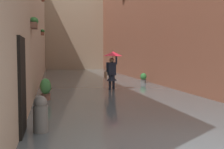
# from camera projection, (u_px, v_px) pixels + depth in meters

# --- Properties ---
(ground_plane) EXTENTS (69.03, 69.03, 0.00)m
(ground_plane) POSITION_uv_depth(u_px,v_px,m) (92.00, 83.00, 18.58)
(ground_plane) COLOR slate
(flood_water) EXTENTS (7.24, 33.61, 0.15)m
(flood_water) POSITION_uv_depth(u_px,v_px,m) (92.00, 82.00, 18.57)
(flood_water) COLOR #515B60
(flood_water) RESTS_ON ground_plane
(building_facade_left) EXTENTS (2.04, 31.61, 8.87)m
(building_facade_left) POSITION_uv_depth(u_px,v_px,m) (153.00, 15.00, 19.11)
(building_facade_left) COLOR brown
(building_facade_left) RESTS_ON ground_plane
(building_facade_right) EXTENTS (2.04, 31.61, 9.16)m
(building_facade_right) POSITION_uv_depth(u_px,v_px,m) (25.00, 9.00, 17.40)
(building_facade_right) COLOR tan
(building_facade_right) RESTS_ON ground_plane
(building_facade_far) EXTENTS (10.04, 1.80, 10.60)m
(building_facade_far) POSITION_uv_depth(u_px,v_px,m) (74.00, 24.00, 32.56)
(building_facade_far) COLOR gray
(building_facade_far) RESTS_ON ground_plane
(person_wading) EXTENTS (0.93, 0.93, 2.04)m
(person_wading) POSITION_uv_depth(u_px,v_px,m) (112.00, 64.00, 13.74)
(person_wading) COLOR black
(person_wading) RESTS_ON ground_plane
(potted_plant_mid_left) EXTENTS (0.37, 0.37, 0.73)m
(potted_plant_mid_left) POSITION_uv_depth(u_px,v_px,m) (143.00, 79.00, 16.88)
(potted_plant_mid_left) COLOR #66605B
(potted_plant_mid_left) RESTS_ON ground_plane
(potted_plant_near_right) EXTENTS (0.41, 0.41, 0.68)m
(potted_plant_near_right) POSITION_uv_depth(u_px,v_px,m) (46.00, 90.00, 11.87)
(potted_plant_near_right) COLOR #66605B
(potted_plant_near_right) RESTS_ON ground_plane
(potted_plant_mid_right) EXTENTS (0.40, 0.40, 0.95)m
(potted_plant_mid_right) POSITION_uv_depth(u_px,v_px,m) (46.00, 90.00, 10.58)
(potted_plant_mid_right) COLOR brown
(potted_plant_mid_right) RESTS_ON ground_plane
(mooring_bollard) EXTENTS (0.32, 0.32, 0.95)m
(mooring_bollard) POSITION_uv_depth(u_px,v_px,m) (41.00, 118.00, 6.17)
(mooring_bollard) COLOR slate
(mooring_bollard) RESTS_ON ground_plane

